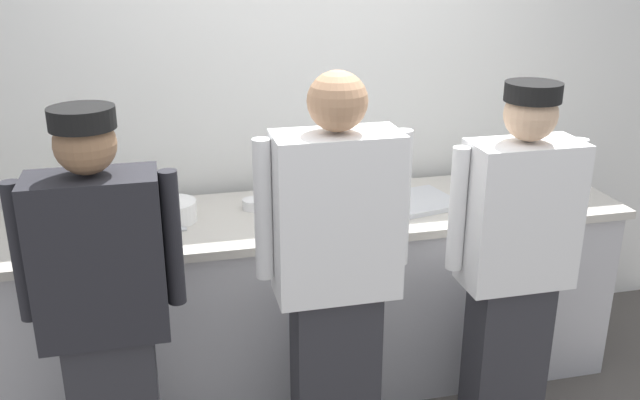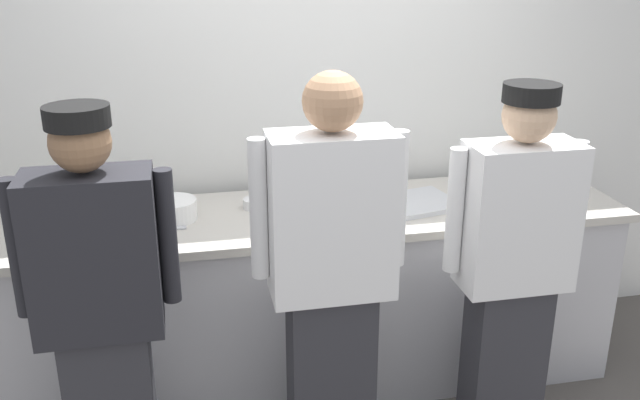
{
  "view_description": "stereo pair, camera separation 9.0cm",
  "coord_description": "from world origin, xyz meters",
  "px_view_note": "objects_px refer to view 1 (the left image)",
  "views": [
    {
      "loc": [
        -0.7,
        -2.69,
        2.16
      ],
      "look_at": [
        0.02,
        0.35,
        1.0
      ],
      "focal_mm": 39.23,
      "sensor_mm": 36.0,
      "label": 1
    },
    {
      "loc": [
        -0.61,
        -2.7,
        2.16
      ],
      "look_at": [
        0.02,
        0.35,
        1.0
      ],
      "focal_mm": 39.23,
      "sensor_mm": 36.0,
      "label": 2
    }
  ],
  "objects_px": {
    "mixing_bowl_steel": "(314,203)",
    "sheet_tray": "(407,203)",
    "chef_far_right": "(515,262)",
    "ramekin_red_sauce": "(253,204)",
    "plate_stack_rear": "(486,177)",
    "chefs_knife": "(150,232)",
    "squeeze_bottle_primary": "(43,201)",
    "chef_near_left": "(105,311)",
    "plate_stack_front": "(173,211)",
    "ramekin_orange_sauce": "(518,176)",
    "ramekin_green_sauce": "(154,234)",
    "squeeze_bottle_secondary": "(547,182)",
    "deli_cup": "(125,213)",
    "chef_center": "(336,274)"
  },
  "relations": [
    {
      "from": "ramekin_orange_sauce",
      "to": "ramekin_red_sauce",
      "type": "bearing_deg",
      "value": -175.78
    },
    {
      "from": "ramekin_green_sauce",
      "to": "chefs_knife",
      "type": "height_order",
      "value": "ramekin_green_sauce"
    },
    {
      "from": "squeeze_bottle_primary",
      "to": "ramekin_orange_sauce",
      "type": "xyz_separation_m",
      "value": [
        2.44,
        0.04,
        -0.08
      ]
    },
    {
      "from": "plate_stack_rear",
      "to": "ramekin_green_sauce",
      "type": "bearing_deg",
      "value": -168.66
    },
    {
      "from": "plate_stack_rear",
      "to": "squeeze_bottle_primary",
      "type": "relative_size",
      "value": 0.97
    },
    {
      "from": "plate_stack_front",
      "to": "ramekin_green_sauce",
      "type": "bearing_deg",
      "value": -113.33
    },
    {
      "from": "chef_near_left",
      "to": "plate_stack_front",
      "type": "xyz_separation_m",
      "value": [
        0.28,
        0.71,
        0.1
      ]
    },
    {
      "from": "plate_stack_rear",
      "to": "squeeze_bottle_secondary",
      "type": "distance_m",
      "value": 0.36
    },
    {
      "from": "plate_stack_front",
      "to": "mixing_bowl_steel",
      "type": "distance_m",
      "value": 0.66
    },
    {
      "from": "ramekin_orange_sauce",
      "to": "plate_stack_front",
      "type": "bearing_deg",
      "value": -174.54
    },
    {
      "from": "squeeze_bottle_primary",
      "to": "ramekin_red_sauce",
      "type": "height_order",
      "value": "squeeze_bottle_primary"
    },
    {
      "from": "plate_stack_rear",
      "to": "chefs_knife",
      "type": "height_order",
      "value": "plate_stack_rear"
    },
    {
      "from": "sheet_tray",
      "to": "chefs_knife",
      "type": "bearing_deg",
      "value": -177.35
    },
    {
      "from": "ramekin_orange_sauce",
      "to": "plate_stack_rear",
      "type": "bearing_deg",
      "value": -170.3
    },
    {
      "from": "chef_near_left",
      "to": "sheet_tray",
      "type": "bearing_deg",
      "value": 24.43
    },
    {
      "from": "chef_near_left",
      "to": "chef_far_right",
      "type": "xyz_separation_m",
      "value": [
        1.67,
        0.03,
        0.0
      ]
    },
    {
      "from": "sheet_tray",
      "to": "squeeze_bottle_primary",
      "type": "bearing_deg",
      "value": 173.3
    },
    {
      "from": "deli_cup",
      "to": "chef_center",
      "type": "bearing_deg",
      "value": -40.21
    },
    {
      "from": "chef_near_left",
      "to": "ramekin_red_sauce",
      "type": "relative_size",
      "value": 15.87
    },
    {
      "from": "ramekin_red_sauce",
      "to": "deli_cup",
      "type": "bearing_deg",
      "value": -175.04
    },
    {
      "from": "chef_near_left",
      "to": "ramekin_orange_sauce",
      "type": "relative_size",
      "value": 18.37
    },
    {
      "from": "ramekin_red_sauce",
      "to": "plate_stack_front",
      "type": "bearing_deg",
      "value": -169.84
    },
    {
      "from": "plate_stack_front",
      "to": "squeeze_bottle_secondary",
      "type": "height_order",
      "value": "squeeze_bottle_secondary"
    },
    {
      "from": "chef_far_right",
      "to": "ramekin_red_sauce",
      "type": "relative_size",
      "value": 15.89
    },
    {
      "from": "ramekin_green_sauce",
      "to": "chef_far_right",
      "type": "bearing_deg",
      "value": -17.57
    },
    {
      "from": "chef_center",
      "to": "ramekin_red_sauce",
      "type": "distance_m",
      "value": 0.78
    },
    {
      "from": "deli_cup",
      "to": "chefs_knife",
      "type": "relative_size",
      "value": 0.39
    },
    {
      "from": "squeeze_bottle_secondary",
      "to": "deli_cup",
      "type": "relative_size",
      "value": 1.94
    },
    {
      "from": "chef_far_right",
      "to": "squeeze_bottle_primary",
      "type": "distance_m",
      "value": 2.14
    },
    {
      "from": "ramekin_orange_sauce",
      "to": "sheet_tray",
      "type": "bearing_deg",
      "value": -161.63
    },
    {
      "from": "chef_center",
      "to": "chef_far_right",
      "type": "relative_size",
      "value": 1.05
    },
    {
      "from": "plate_stack_front",
      "to": "deli_cup",
      "type": "distance_m",
      "value": 0.22
    },
    {
      "from": "chef_near_left",
      "to": "ramekin_red_sauce",
      "type": "height_order",
      "value": "chef_near_left"
    },
    {
      "from": "squeeze_bottle_primary",
      "to": "plate_stack_rear",
      "type": "bearing_deg",
      "value": 0.15
    },
    {
      "from": "chef_near_left",
      "to": "deli_cup",
      "type": "xyz_separation_m",
      "value": [
        0.06,
        0.72,
        0.11
      ]
    },
    {
      "from": "squeeze_bottle_primary",
      "to": "squeeze_bottle_secondary",
      "type": "height_order",
      "value": "squeeze_bottle_secondary"
    },
    {
      "from": "chef_far_right",
      "to": "chef_near_left",
      "type": "bearing_deg",
      "value": -179.01
    },
    {
      "from": "squeeze_bottle_secondary",
      "to": "sheet_tray",
      "type": "bearing_deg",
      "value": 171.68
    },
    {
      "from": "plate_stack_rear",
      "to": "mixing_bowl_steel",
      "type": "xyz_separation_m",
      "value": [
        -1.0,
        -0.24,
        0.03
      ]
    },
    {
      "from": "mixing_bowl_steel",
      "to": "squeeze_bottle_secondary",
      "type": "xyz_separation_m",
      "value": [
        1.18,
        -0.06,
        0.03
      ]
    },
    {
      "from": "sheet_tray",
      "to": "chef_far_right",
      "type": "bearing_deg",
      "value": -66.62
    },
    {
      "from": "chef_center",
      "to": "ramekin_green_sauce",
      "type": "relative_size",
      "value": 16.78
    },
    {
      "from": "chef_center",
      "to": "plate_stack_front",
      "type": "height_order",
      "value": "chef_center"
    },
    {
      "from": "ramekin_orange_sauce",
      "to": "chefs_knife",
      "type": "bearing_deg",
      "value": -171.34
    },
    {
      "from": "plate_stack_front",
      "to": "squeeze_bottle_primary",
      "type": "bearing_deg",
      "value": 166.77
    },
    {
      "from": "plate_stack_rear",
      "to": "ramekin_red_sauce",
      "type": "xyz_separation_m",
      "value": [
        -1.26,
        -0.07,
        -0.02
      ]
    },
    {
      "from": "mixing_bowl_steel",
      "to": "sheet_tray",
      "type": "bearing_deg",
      "value": 4.57
    },
    {
      "from": "chef_near_left",
      "to": "ramekin_red_sauce",
      "type": "bearing_deg",
      "value": 49.31
    },
    {
      "from": "chef_far_right",
      "to": "chefs_knife",
      "type": "distance_m",
      "value": 1.6
    },
    {
      "from": "chef_near_left",
      "to": "mixing_bowl_steel",
      "type": "height_order",
      "value": "chef_near_left"
    }
  ]
}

